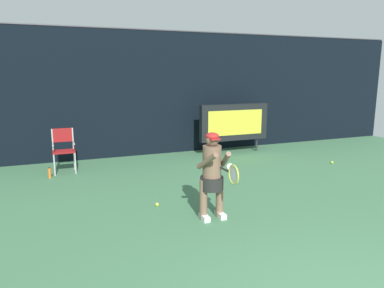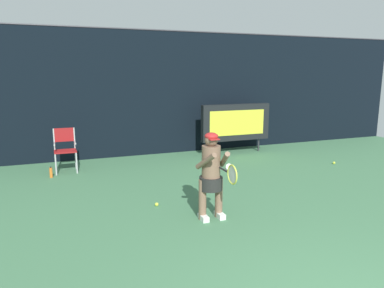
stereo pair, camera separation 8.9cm
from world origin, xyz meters
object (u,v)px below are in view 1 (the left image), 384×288
at_px(umpire_chair, 64,148).
at_px(tennis_player, 212,172).
at_px(scoreboard, 234,122).
at_px(tennis_ball_loose, 332,162).
at_px(tennis_racket, 233,174).
at_px(water_bottle, 50,173).
at_px(tennis_ball_spare, 157,205).

distance_m(umpire_chair, tennis_player, 4.54).
xyz_separation_m(scoreboard, umpire_chair, (-4.93, -0.40, -0.33)).
bearing_deg(scoreboard, tennis_ball_loose, -49.49).
bearing_deg(scoreboard, umpire_chair, -175.32).
relative_size(umpire_chair, tennis_ball_loose, 15.88).
bearing_deg(umpire_chair, tennis_ball_loose, -14.68).
xyz_separation_m(scoreboard, tennis_racket, (-2.63, -4.91, -0.04)).
height_order(scoreboard, tennis_ball_loose, scoreboard).
distance_m(water_bottle, tennis_player, 4.41).
xyz_separation_m(tennis_racket, tennis_ball_spare, (-0.82, 1.40, -0.87)).
relative_size(tennis_ball_loose, tennis_ball_spare, 1.00).
xyz_separation_m(tennis_player, tennis_ball_loose, (4.59, 2.19, -0.77)).
bearing_deg(tennis_player, water_bottle, 125.90).
bearing_deg(tennis_player, umpire_chair, 118.98).
bearing_deg(tennis_ball_spare, water_bottle, 124.56).
bearing_deg(water_bottle, tennis_racket, -56.88).
distance_m(scoreboard, tennis_racket, 5.57).
xyz_separation_m(umpire_chair, tennis_ball_loose, (6.79, -1.78, -0.58)).
height_order(umpire_chair, tennis_ball_spare, umpire_chair).
xyz_separation_m(tennis_racket, tennis_ball_loose, (4.49, 2.73, -0.87)).
bearing_deg(umpire_chair, scoreboard, 4.68).
distance_m(tennis_racket, tennis_ball_loose, 5.33).
height_order(tennis_player, tennis_ball_spare, tennis_player).
distance_m(scoreboard, tennis_ball_loose, 3.01).
relative_size(tennis_player, tennis_ball_loose, 21.64).
bearing_deg(tennis_ball_loose, water_bottle, 169.39).
bearing_deg(umpire_chair, tennis_racket, -62.99).
height_order(tennis_racket, tennis_ball_spare, tennis_racket).
bearing_deg(tennis_player, tennis_ball_spare, 129.77).
bearing_deg(scoreboard, water_bottle, -170.93).
bearing_deg(tennis_racket, water_bottle, 106.69).
distance_m(umpire_chair, water_bottle, 0.75).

